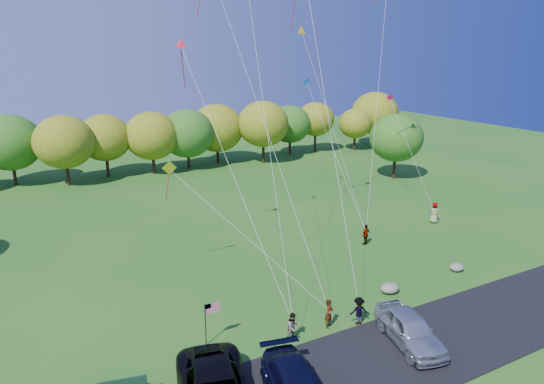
{
  "coord_description": "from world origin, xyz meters",
  "views": [
    {
      "loc": [
        -14.11,
        -19.04,
        14.34
      ],
      "look_at": [
        -0.61,
        6.0,
        5.95
      ],
      "focal_mm": 32.0,
      "sensor_mm": 36.0,
      "label": 1
    }
  ],
  "objects": [
    {
      "name": "flyer_c",
      "position": [
        1.05,
        -0.8,
        0.79
      ],
      "size": [
        1.13,
        0.83,
        1.57
      ],
      "primitive_type": "imported",
      "rotation": [
        0.0,
        0.0,
        2.87
      ],
      "color": "#4C4C59",
      "rests_on": "ground"
    },
    {
      "name": "boulder_near",
      "position": [
        4.95,
        1.08,
        0.31
      ],
      "size": [
        1.23,
        0.96,
        0.62
      ],
      "primitive_type": "ellipsoid",
      "color": "gray",
      "rests_on": "ground"
    },
    {
      "name": "trash_barrel",
      "position": [
        -7.89,
        -0.7,
        0.43
      ],
      "size": [
        0.58,
        0.58,
        0.87
      ],
      "primitive_type": "cylinder",
      "color": "blue",
      "rests_on": "ground"
    },
    {
      "name": "flag_assembly",
      "position": [
        -6.7,
        1.23,
        1.72
      ],
      "size": [
        0.86,
        0.56,
        2.31
      ],
      "color": "black",
      "rests_on": "ground"
    },
    {
      "name": "flyer_d",
      "position": [
        8.53,
        7.88,
        0.8
      ],
      "size": [
        1.0,
        0.6,
        1.59
      ],
      "primitive_type": "imported",
      "rotation": [
        0.0,
        0.0,
        3.38
      ],
      "color": "#4C4C59",
      "rests_on": "ground"
    },
    {
      "name": "flyer_a",
      "position": [
        -0.54,
        -0.29,
        0.8
      ],
      "size": [
        0.7,
        0.65,
        1.6
      ],
      "primitive_type": "imported",
      "rotation": [
        0.0,
        0.0,
        0.62
      ],
      "color": "#4C4C59",
      "rests_on": "ground"
    },
    {
      "name": "treeline",
      "position": [
        -0.87,
        35.17,
        4.8
      ],
      "size": [
        75.43,
        26.95,
        8.31
      ],
      "color": "#372014",
      "rests_on": "ground"
    },
    {
      "name": "ground",
      "position": [
        0.0,
        0.0,
        0.0
      ],
      "size": [
        140.0,
        140.0,
        0.0
      ],
      "primitive_type": "plane",
      "color": "#235718",
      "rests_on": "ground"
    },
    {
      "name": "minivan_silver",
      "position": [
        2.11,
        -3.55,
        0.87
      ],
      "size": [
        2.92,
        5.07,
        1.62
      ],
      "primitive_type": "imported",
      "rotation": [
        0.0,
        0.0,
        -0.22
      ],
      "color": "#B1B5BD",
      "rests_on": "asphalt_lane"
    },
    {
      "name": "flyer_e",
      "position": [
        16.76,
        8.91,
        0.91
      ],
      "size": [
        0.96,
        1.07,
        1.83
      ],
      "primitive_type": "imported",
      "rotation": [
        0.0,
        0.0,
        2.12
      ],
      "color": "#4C4C59",
      "rests_on": "ground"
    },
    {
      "name": "boulder_far",
      "position": [
        11.0,
        1.28,
        0.26
      ],
      "size": [
        1.0,
        0.83,
        0.52
      ],
      "primitive_type": "ellipsoid",
      "color": "gray",
      "rests_on": "ground"
    },
    {
      "name": "asphalt_lane",
      "position": [
        0.0,
        -4.0,
        0.03
      ],
      "size": [
        44.0,
        6.0,
        0.06
      ],
      "primitive_type": "cube",
      "color": "black",
      "rests_on": "ground"
    },
    {
      "name": "flyer_b",
      "position": [
        -2.87,
        -0.48,
        0.78
      ],
      "size": [
        0.8,
        0.65,
        1.56
      ],
      "primitive_type": "imported",
      "rotation": [
        0.0,
        0.0,
        0.08
      ],
      "color": "#4C4C59",
      "rests_on": "ground"
    }
  ]
}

